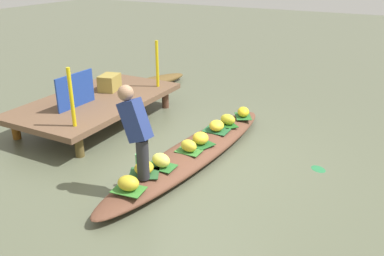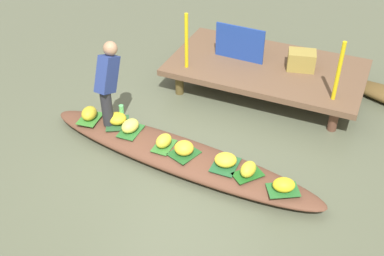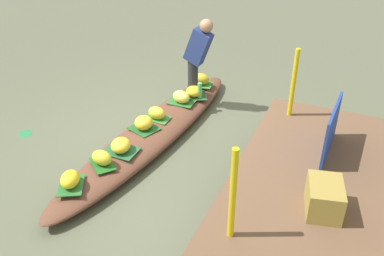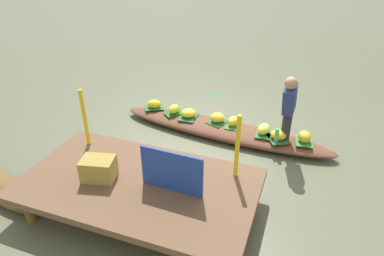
{
  "view_description": "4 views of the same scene",
  "coord_description": "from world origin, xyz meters",
  "px_view_note": "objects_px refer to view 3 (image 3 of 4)",
  "views": [
    {
      "loc": [
        -4.91,
        -2.62,
        2.89
      ],
      "look_at": [
        0.46,
        0.26,
        0.31
      ],
      "focal_mm": 37.71,
      "sensor_mm": 36.0,
      "label": 1
    },
    {
      "loc": [
        2.21,
        -4.51,
        4.31
      ],
      "look_at": [
        0.1,
        0.27,
        0.43
      ],
      "focal_mm": 44.14,
      "sensor_mm": 36.0,
      "label": 2
    },
    {
      "loc": [
        4.38,
        2.53,
        3.25
      ],
      "look_at": [
        0.01,
        0.61,
        0.35
      ],
      "focal_mm": 39.3,
      "sensor_mm": 36.0,
      "label": 3
    },
    {
      "loc": [
        -1.4,
        5.56,
        3.4
      ],
      "look_at": [
        0.41,
        0.57,
        0.39
      ],
      "focal_mm": 32.1,
      "sensor_mm": 36.0,
      "label": 4
    }
  ],
  "objects_px": {
    "banana_bunch_7": "(194,91)",
    "market_banner": "(331,130)",
    "banana_bunch_1": "(70,179)",
    "banana_bunch_4": "(157,113)",
    "banana_bunch_2": "(181,97)",
    "produce_crate": "(324,198)",
    "banana_bunch_5": "(144,123)",
    "banana_bunch_6": "(121,145)",
    "water_bottle": "(200,91)",
    "vendor_person": "(198,52)",
    "vendor_boat": "(153,133)",
    "banana_bunch_0": "(102,158)",
    "banana_bunch_3": "(201,79)"
  },
  "relations": [
    {
      "from": "banana_bunch_0",
      "to": "banana_bunch_7",
      "type": "xyz_separation_m",
      "value": [
        -2.11,
        0.29,
        -0.01
      ]
    },
    {
      "from": "banana_bunch_5",
      "to": "water_bottle",
      "type": "height_order",
      "value": "water_bottle"
    },
    {
      "from": "vendor_person",
      "to": "banana_bunch_1",
      "type": "bearing_deg",
      "value": -8.57
    },
    {
      "from": "market_banner",
      "to": "banana_bunch_0",
      "type": "bearing_deg",
      "value": -65.81
    },
    {
      "from": "banana_bunch_4",
      "to": "banana_bunch_7",
      "type": "xyz_separation_m",
      "value": [
        -0.86,
        0.2,
        -0.01
      ]
    },
    {
      "from": "banana_bunch_5",
      "to": "banana_bunch_4",
      "type": "bearing_deg",
      "value": 174.13
    },
    {
      "from": "produce_crate",
      "to": "banana_bunch_2",
      "type": "bearing_deg",
      "value": -128.21
    },
    {
      "from": "banana_bunch_1",
      "to": "produce_crate",
      "type": "distance_m",
      "value": 2.72
    },
    {
      "from": "banana_bunch_5",
      "to": "banana_bunch_2",
      "type": "bearing_deg",
      "value": 171.06
    },
    {
      "from": "banana_bunch_2",
      "to": "water_bottle",
      "type": "bearing_deg",
      "value": 141.83
    },
    {
      "from": "banana_bunch_0",
      "to": "banana_bunch_2",
      "type": "bearing_deg",
      "value": 173.81
    },
    {
      "from": "banana_bunch_1",
      "to": "water_bottle",
      "type": "height_order",
      "value": "water_bottle"
    },
    {
      "from": "vendor_boat",
      "to": "banana_bunch_0",
      "type": "bearing_deg",
      "value": -1.4
    },
    {
      "from": "banana_bunch_2",
      "to": "banana_bunch_5",
      "type": "bearing_deg",
      "value": -8.94
    },
    {
      "from": "market_banner",
      "to": "banana_bunch_1",
      "type": "bearing_deg",
      "value": -57.75
    },
    {
      "from": "banana_bunch_6",
      "to": "banana_bunch_7",
      "type": "bearing_deg",
      "value": 172.57
    },
    {
      "from": "banana_bunch_0",
      "to": "water_bottle",
      "type": "xyz_separation_m",
      "value": [
        -2.09,
        0.4,
        0.03
      ]
    },
    {
      "from": "banana_bunch_2",
      "to": "banana_bunch_7",
      "type": "distance_m",
      "value": 0.29
    },
    {
      "from": "banana_bunch_6",
      "to": "water_bottle",
      "type": "height_order",
      "value": "water_bottle"
    },
    {
      "from": "banana_bunch_0",
      "to": "vendor_person",
      "type": "relative_size",
      "value": 0.22
    },
    {
      "from": "banana_bunch_0",
      "to": "banana_bunch_1",
      "type": "height_order",
      "value": "banana_bunch_0"
    },
    {
      "from": "vendor_boat",
      "to": "banana_bunch_3",
      "type": "height_order",
      "value": "banana_bunch_3"
    },
    {
      "from": "market_banner",
      "to": "produce_crate",
      "type": "bearing_deg",
      "value": 7.66
    },
    {
      "from": "banana_bunch_1",
      "to": "banana_bunch_2",
      "type": "bearing_deg",
      "value": 172.85
    },
    {
      "from": "banana_bunch_1",
      "to": "banana_bunch_5",
      "type": "distance_m",
      "value": 1.42
    },
    {
      "from": "banana_bunch_5",
      "to": "vendor_person",
      "type": "height_order",
      "value": "vendor_person"
    },
    {
      "from": "banana_bunch_5",
      "to": "vendor_boat",
      "type": "bearing_deg",
      "value": 152.47
    },
    {
      "from": "banana_bunch_4",
      "to": "banana_bunch_7",
      "type": "distance_m",
      "value": 0.89
    },
    {
      "from": "vendor_boat",
      "to": "produce_crate",
      "type": "xyz_separation_m",
      "value": [
        1.08,
        2.45,
        0.5
      ]
    },
    {
      "from": "banana_bunch_1",
      "to": "banana_bunch_4",
      "type": "xyz_separation_m",
      "value": [
        -1.73,
        0.18,
        0.0
      ]
    },
    {
      "from": "banana_bunch_5",
      "to": "water_bottle",
      "type": "xyz_separation_m",
      "value": [
        -1.16,
        0.34,
        0.03
      ]
    },
    {
      "from": "produce_crate",
      "to": "banana_bunch_7",
      "type": "bearing_deg",
      "value": -133.22
    },
    {
      "from": "banana_bunch_3",
      "to": "banana_bunch_0",
      "type": "bearing_deg",
      "value": -5.03
    },
    {
      "from": "vendor_boat",
      "to": "banana_bunch_0",
      "type": "distance_m",
      "value": 1.08
    },
    {
      "from": "banana_bunch_7",
      "to": "market_banner",
      "type": "relative_size",
      "value": 0.33
    },
    {
      "from": "banana_bunch_0",
      "to": "banana_bunch_5",
      "type": "distance_m",
      "value": 0.92
    },
    {
      "from": "banana_bunch_5",
      "to": "vendor_person",
      "type": "xyz_separation_m",
      "value": [
        -1.28,
        0.26,
        0.6
      ]
    },
    {
      "from": "banana_bunch_2",
      "to": "vendor_person",
      "type": "distance_m",
      "value": 0.72
    },
    {
      "from": "banana_bunch_0",
      "to": "banana_bunch_3",
      "type": "height_order",
      "value": "banana_bunch_3"
    },
    {
      "from": "banana_bunch_7",
      "to": "produce_crate",
      "type": "relative_size",
      "value": 0.63
    },
    {
      "from": "banana_bunch_0",
      "to": "banana_bunch_7",
      "type": "relative_size",
      "value": 0.97
    },
    {
      "from": "banana_bunch_2",
      "to": "produce_crate",
      "type": "distance_m",
      "value": 3.03
    },
    {
      "from": "banana_bunch_2",
      "to": "banana_bunch_5",
      "type": "distance_m",
      "value": 0.92
    },
    {
      "from": "vendor_boat",
      "to": "water_bottle",
      "type": "distance_m",
      "value": 1.1
    },
    {
      "from": "vendor_boat",
      "to": "banana_bunch_2",
      "type": "relative_size",
      "value": 14.92
    },
    {
      "from": "banana_bunch_0",
      "to": "banana_bunch_6",
      "type": "distance_m",
      "value": 0.34
    },
    {
      "from": "banana_bunch_1",
      "to": "water_bottle",
      "type": "relative_size",
      "value": 1.08
    },
    {
      "from": "banana_bunch_2",
      "to": "banana_bunch_3",
      "type": "distance_m",
      "value": 0.71
    },
    {
      "from": "banana_bunch_4",
      "to": "banana_bunch_6",
      "type": "bearing_deg",
      "value": -1.79
    },
    {
      "from": "vendor_boat",
      "to": "banana_bunch_1",
      "type": "bearing_deg",
      "value": -2.73
    }
  ]
}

